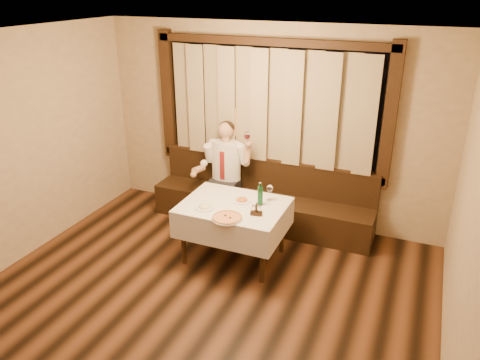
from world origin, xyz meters
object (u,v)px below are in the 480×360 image
at_px(green_bottle, 260,195).
at_px(pizza, 227,218).
at_px(dining_table, 234,212).
at_px(banquette, 262,203).
at_px(cruet_caddy, 256,211).
at_px(pasta_cream, 205,205).
at_px(pasta_red, 242,199).
at_px(seated_man, 224,165).

bearing_deg(green_bottle, pizza, -114.32).
bearing_deg(dining_table, banquette, 90.00).
xyz_separation_m(banquette, cruet_caddy, (0.36, -1.18, 0.50)).
relative_size(pizza, pasta_cream, 1.49).
bearing_deg(dining_table, cruet_caddy, -23.95).
height_order(pasta_cream, green_bottle, green_bottle).
bearing_deg(pasta_red, banquette, 93.74).
relative_size(pasta_red, pasta_cream, 0.94).
relative_size(pizza, pasta_red, 1.58).
height_order(dining_table, cruet_caddy, cruet_caddy).
distance_m(banquette, seated_man, 0.77).
distance_m(pizza, cruet_caddy, 0.35).
bearing_deg(green_bottle, pasta_red, 177.81).
relative_size(dining_table, seated_man, 0.86).
xyz_separation_m(pasta_red, seated_man, (-0.61, 0.81, 0.06)).
bearing_deg(cruet_caddy, green_bottle, 91.83).
xyz_separation_m(pizza, cruet_caddy, (0.27, 0.22, 0.04)).
distance_m(dining_table, seated_man, 1.10).
distance_m(banquette, pasta_red, 1.02).
height_order(banquette, pasta_cream, banquette).
distance_m(pizza, pasta_cream, 0.40).
bearing_deg(pizza, banquette, 93.38).
bearing_deg(banquette, cruet_caddy, -73.19).
distance_m(cruet_caddy, seated_man, 1.42).
distance_m(banquette, pizza, 1.48).
distance_m(banquette, dining_table, 1.08).
xyz_separation_m(pasta_cream, cruet_caddy, (0.64, 0.07, 0.02)).
xyz_separation_m(pasta_red, cruet_caddy, (0.30, -0.28, 0.02)).
xyz_separation_m(dining_table, green_bottle, (0.30, 0.11, 0.23)).
distance_m(green_bottle, seated_man, 1.19).
bearing_deg(pasta_red, seated_man, 126.82).
distance_m(pasta_red, seated_man, 1.02).
distance_m(dining_table, cruet_caddy, 0.42).
height_order(pizza, green_bottle, green_bottle).
bearing_deg(pizza, pasta_red, 92.72).
bearing_deg(pasta_cream, seated_man, 102.93).
xyz_separation_m(banquette, green_bottle, (0.30, -0.91, 0.57)).
xyz_separation_m(banquette, dining_table, (0.00, -1.02, 0.34)).
bearing_deg(seated_man, cruet_caddy, -50.27).
bearing_deg(seated_man, dining_table, -59.47).
bearing_deg(banquette, green_bottle, -71.59).
distance_m(pizza, seated_man, 1.46).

